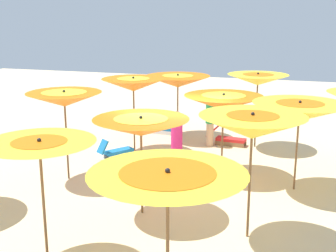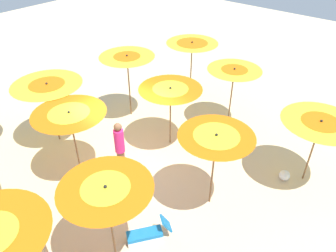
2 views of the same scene
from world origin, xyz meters
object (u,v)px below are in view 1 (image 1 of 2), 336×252
object	(u,v)px
lounger_0	(161,128)
beach_umbrella_4	(40,150)
beach_umbrella_10	(133,85)
beach_umbrella_9	(64,99)
lounger_2	(228,139)
beach_umbrella_1	(252,127)
beach_umbrella_5	(141,127)
beachgoer_0	(177,144)
beach_umbrella_6	(223,102)
beach_umbrella_0	(168,187)
beach_umbrella_7	(258,80)
beach_umbrella_11	(178,81)
lounger_1	(116,151)
beach_umbrella_2	(299,112)
beachgoer_1	(210,120)

from	to	relation	value
lounger_0	beach_umbrella_4	bearing A→B (deg)	-80.45
beach_umbrella_10	beach_umbrella_9	bearing A→B (deg)	-104.79
lounger_2	beach_umbrella_1	bearing A→B (deg)	-70.67
beach_umbrella_1	beach_umbrella_5	size ratio (longest dim) A/B	1.15
beach_umbrella_4	beachgoer_0	world-z (taller)	beach_umbrella_4
beachgoer_0	beach_umbrella_6	bearing A→B (deg)	-85.72
beach_umbrella_6	beach_umbrella_0	bearing A→B (deg)	-86.22
beach_umbrella_7	beach_umbrella_9	xyz separation A→B (m)	(-4.39, -4.44, -0.07)
beach_umbrella_9	beach_umbrella_11	size ratio (longest dim) A/B	1.07
beach_umbrella_5	beach_umbrella_7	bearing A→B (deg)	73.03
beach_umbrella_5	beach_umbrella_4	bearing A→B (deg)	-110.92
beach_umbrella_5	beach_umbrella_11	bearing A→B (deg)	98.96
beach_umbrella_0	beachgoer_0	bearing A→B (deg)	104.87
beach_umbrella_0	lounger_2	xyz separation A→B (m)	(-0.73, 9.15, -1.88)
beach_umbrella_11	lounger_2	bearing A→B (deg)	-14.99
beach_umbrella_10	lounger_1	xyz separation A→B (m)	(-0.25, -0.86, -1.92)
beach_umbrella_0	beach_umbrella_7	xyz separation A→B (m)	(0.15, 9.20, 0.14)
beach_umbrella_2	lounger_1	world-z (taller)	beach_umbrella_2
beach_umbrella_6	beachgoer_0	distance (m)	1.66
beachgoer_0	lounger_0	bearing A→B (deg)	-10.44
beachgoer_1	beachgoer_0	bearing A→B (deg)	-138.25
beach_umbrella_4	beach_umbrella_6	bearing A→B (deg)	68.32
beach_umbrella_1	beachgoer_0	xyz separation A→B (m)	(-2.20, 2.57, -1.26)
beach_umbrella_11	lounger_1	world-z (taller)	beach_umbrella_11
beach_umbrella_0	beach_umbrella_7	bearing A→B (deg)	89.06
beach_umbrella_2	beach_umbrella_5	world-z (taller)	beach_umbrella_2
lounger_0	beachgoer_1	world-z (taller)	beachgoer_1
beach_umbrella_1	lounger_2	bearing A→B (deg)	103.29
lounger_2	beach_umbrella_5	bearing A→B (deg)	-92.79
beach_umbrella_5	lounger_2	bearing A→B (deg)	81.18
beach_umbrella_2	beachgoer_1	size ratio (longest dim) A/B	1.35
beach_umbrella_9	lounger_0	distance (m)	5.56
beach_umbrella_11	lounger_2	size ratio (longest dim) A/B	1.66
beach_umbrella_2	beach_umbrella_10	distance (m)	5.34
beach_umbrella_11	lounger_0	bearing A→B (deg)	161.89
beach_umbrella_11	lounger_1	bearing A→B (deg)	-110.97
beach_umbrella_7	lounger_1	size ratio (longest dim) A/B	2.19
beach_umbrella_7	beach_umbrella_11	bearing A→B (deg)	170.59
beach_umbrella_9	beach_umbrella_2	bearing A→B (deg)	9.86
beach_umbrella_9	beachgoer_0	xyz separation A→B (m)	(2.77, 0.75, -1.17)
beach_umbrella_7	beach_umbrella_11	xyz separation A→B (m)	(-2.78, 0.46, -0.24)
beach_umbrella_5	lounger_2	size ratio (longest dim) A/B	1.63
beach_umbrella_1	beachgoer_1	bearing A→B (deg)	108.90
beach_umbrella_4	beach_umbrella_0	bearing A→B (deg)	-21.01
beach_umbrella_4	beach_umbrella_10	xyz separation A→B (m)	(-0.93, 6.66, 0.06)
beach_umbrella_2	beachgoer_0	size ratio (longest dim) A/B	1.22
beach_umbrella_4	lounger_2	bearing A→B (deg)	77.51
lounger_0	lounger_2	world-z (taller)	lounger_2
lounger_1	beach_umbrella_5	bearing A→B (deg)	-112.79
lounger_0	beachgoer_0	bearing A→B (deg)	-62.44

